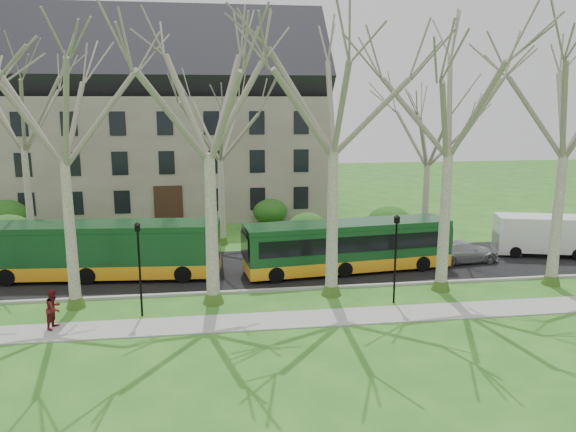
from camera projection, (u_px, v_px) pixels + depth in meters
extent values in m
plane|color=#2A651C|center=(270.00, 302.00, 27.58)|extent=(120.00, 120.00, 0.00)
cube|color=gray|center=(276.00, 321.00, 25.15)|extent=(70.00, 2.00, 0.06)
cube|color=black|center=(259.00, 269.00, 32.91)|extent=(80.00, 8.00, 0.06)
cube|color=#A5A39E|center=(266.00, 290.00, 29.02)|extent=(80.00, 0.25, 0.14)
cube|color=slate|center=(172.00, 155.00, 49.02)|extent=(26.00, 12.00, 10.00)
cylinder|color=black|center=(140.00, 274.00, 25.39)|extent=(0.10, 0.10, 4.00)
cube|color=black|center=(137.00, 228.00, 24.95)|extent=(0.22, 0.22, 0.30)
cylinder|color=black|center=(395.00, 264.00, 27.03)|extent=(0.10, 0.10, 4.00)
cube|color=black|center=(397.00, 220.00, 26.59)|extent=(0.22, 0.22, 0.30)
ellipsoid|color=#295117|center=(8.00, 236.00, 36.83)|extent=(2.60, 2.60, 2.00)
ellipsoid|color=#295117|center=(102.00, 233.00, 37.65)|extent=(2.60, 2.60, 2.00)
ellipsoid|color=#295117|center=(308.00, 226.00, 39.56)|extent=(2.60, 2.60, 2.00)
ellipsoid|color=#295117|center=(390.00, 224.00, 40.38)|extent=(2.60, 2.60, 2.00)
ellipsoid|color=#295117|center=(7.00, 218.00, 42.38)|extent=(2.60, 2.60, 2.00)
ellipsoid|color=#295117|center=(270.00, 211.00, 45.11)|extent=(2.60, 2.60, 2.00)
imported|color=#A8A9AD|center=(462.00, 251.00, 34.05)|extent=(4.70, 2.42, 1.31)
imported|color=#5A1417|center=(54.00, 308.00, 24.14)|extent=(0.87, 1.00, 1.74)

